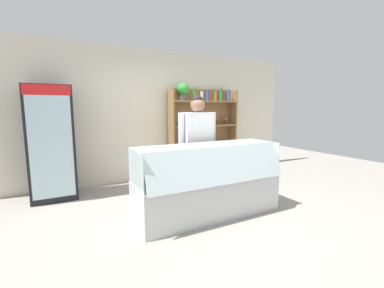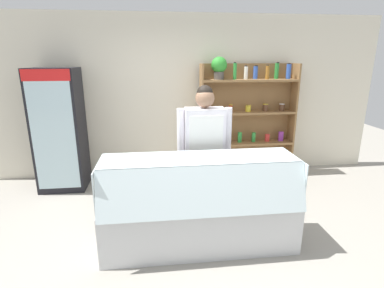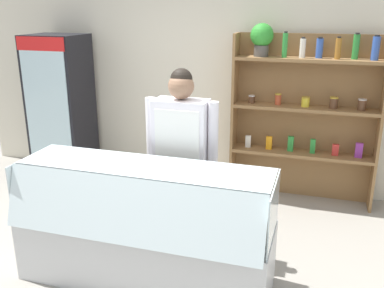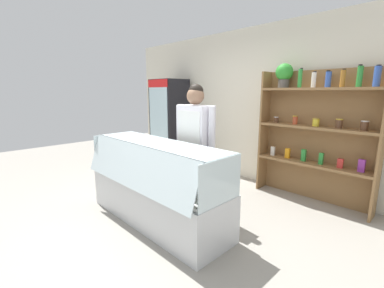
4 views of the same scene
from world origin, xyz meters
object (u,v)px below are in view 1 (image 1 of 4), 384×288
deli_display_case (208,193)px  shop_clerk (198,139)px  shelving_unit (201,125)px  drinks_fridge (51,143)px

deli_display_case → shop_clerk: bearing=75.5°
shelving_unit → shop_clerk: shelving_unit is taller
drinks_fridge → shop_clerk: (2.05, -1.25, 0.08)m
shelving_unit → shop_clerk: size_ratio=1.19×
shelving_unit → shop_clerk: 1.75m
drinks_fridge → deli_display_case: size_ratio=0.90×
drinks_fridge → shelving_unit: (2.98, 0.23, 0.20)m
drinks_fridge → shelving_unit: bearing=4.4°
drinks_fridge → shelving_unit: shelving_unit is taller
deli_display_case → shop_clerk: (0.14, 0.55, 0.70)m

